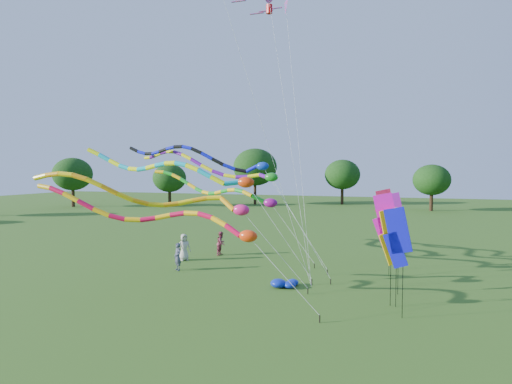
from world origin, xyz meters
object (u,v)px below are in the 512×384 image
(blue_nylon_heap, at_px, (284,284))
(person_c, at_px, (221,243))
(tube_kite_red, at_px, (166,218))
(person_a, at_px, (184,247))
(tube_kite_orange, at_px, (165,197))
(person_b, at_px, (178,257))

(blue_nylon_heap, height_order, person_c, person_c)
(tube_kite_red, relative_size, person_a, 7.33)
(tube_kite_red, height_order, tube_kite_orange, tube_kite_orange)
(tube_kite_red, distance_m, person_a, 9.87)
(tube_kite_red, relative_size, blue_nylon_heap, 8.72)
(tube_kite_red, distance_m, person_b, 7.30)
(person_b, bearing_deg, blue_nylon_heap, 21.74)
(blue_nylon_heap, xyz_separation_m, person_a, (-7.91, 4.22, 0.67))
(person_a, bearing_deg, blue_nylon_heap, -76.35)
(tube_kite_red, xyz_separation_m, blue_nylon_heap, (4.14, 4.40, -3.67))
(tube_kite_red, relative_size, person_c, 7.78)
(person_a, relative_size, person_c, 1.06)
(blue_nylon_heap, relative_size, person_b, 0.90)
(tube_kite_orange, distance_m, blue_nylon_heap, 7.32)
(tube_kite_orange, xyz_separation_m, blue_nylon_heap, (5.30, 2.46, -4.41))
(tube_kite_orange, xyz_separation_m, person_a, (-2.60, 6.68, -3.74))
(tube_kite_red, distance_m, blue_nylon_heap, 7.07)
(blue_nylon_heap, distance_m, person_c, 9.16)
(tube_kite_orange, bearing_deg, blue_nylon_heap, 10.48)
(person_c, bearing_deg, tube_kite_orange, -171.58)
(tube_kite_orange, distance_m, person_b, 5.80)
(person_a, distance_m, person_b, 2.79)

